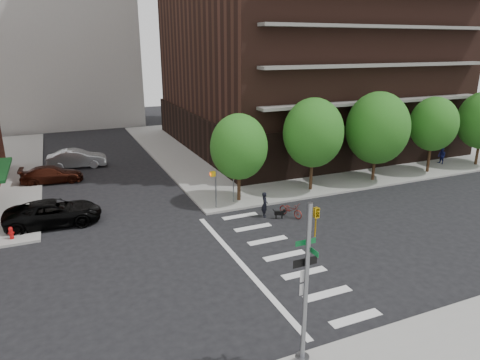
% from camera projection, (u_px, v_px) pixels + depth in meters
% --- Properties ---
extents(ground, '(120.00, 120.00, 0.00)m').
position_uv_depth(ground, '(233.00, 267.00, 21.74)').
color(ground, black).
rests_on(ground, ground).
extents(sidewalk_ne, '(39.00, 33.00, 0.15)m').
position_uv_depth(sidewalk_ne, '(317.00, 140.00, 50.04)').
color(sidewalk_ne, gray).
rests_on(sidewalk_ne, ground).
extents(crosswalk, '(3.85, 13.00, 0.01)m').
position_uv_depth(crosswalk, '(271.00, 258.00, 22.58)').
color(crosswalk, silver).
rests_on(crosswalk, ground).
extents(tree_a, '(4.00, 4.00, 5.90)m').
position_uv_depth(tree_a, '(239.00, 147.00, 29.46)').
color(tree_a, '#301E11').
rests_on(tree_a, sidewalk_ne).
extents(tree_b, '(4.50, 4.50, 6.65)m').
position_uv_depth(tree_b, '(313.00, 133.00, 31.59)').
color(tree_b, '#301E11').
rests_on(tree_b, sidewalk_ne).
extents(tree_c, '(5.00, 5.00, 6.80)m').
position_uv_depth(tree_c, '(378.00, 128.00, 33.90)').
color(tree_c, '#301E11').
rests_on(tree_c, sidewalk_ne).
extents(tree_d, '(4.00, 4.00, 6.20)m').
position_uv_depth(tree_d, '(434.00, 124.00, 36.21)').
color(tree_d, '#301E11').
rests_on(tree_d, sidewalk_ne).
extents(traffic_signal, '(0.90, 0.75, 6.00)m').
position_uv_depth(traffic_signal, '(306.00, 300.00, 14.20)').
color(traffic_signal, slate).
rests_on(traffic_signal, sidewalk_s).
extents(pedestrian_signal, '(2.18, 0.67, 2.60)m').
position_uv_depth(pedestrian_signal, '(220.00, 182.00, 28.98)').
color(pedestrian_signal, slate).
rests_on(pedestrian_signal, sidewalk_ne).
extents(fire_hydrant, '(0.24, 0.24, 0.73)m').
position_uv_depth(fire_hydrant, '(11.00, 232.00, 24.41)').
color(fire_hydrant, '#A50C0C').
rests_on(fire_hydrant, sidewalk_nw).
extents(parked_car_black, '(2.91, 5.81, 1.58)m').
position_uv_depth(parked_car_black, '(54.00, 213.00, 26.58)').
color(parked_car_black, black).
rests_on(parked_car_black, ground).
extents(parked_car_maroon, '(2.25, 4.90, 1.39)m').
position_uv_depth(parked_car_maroon, '(52.00, 174.00, 34.74)').
color(parked_car_maroon, '#37140B').
rests_on(parked_car_maroon, ground).
extents(parked_car_silver, '(2.30, 5.26, 1.68)m').
position_uv_depth(parked_car_silver, '(77.00, 159.00, 38.99)').
color(parked_car_silver, '#B6BBBF').
rests_on(parked_car_silver, ground).
extents(scooter, '(1.28, 1.93, 0.96)m').
position_uv_depth(scooter, '(291.00, 210.00, 27.94)').
color(scooter, maroon).
rests_on(scooter, ground).
extents(dog_walker, '(0.71, 0.57, 1.69)m').
position_uv_depth(dog_walker, '(265.00, 204.00, 27.82)').
color(dog_walker, black).
rests_on(dog_walker, ground).
extents(dog, '(0.73, 0.44, 0.62)m').
position_uv_depth(dog, '(280.00, 213.00, 27.63)').
color(dog, black).
rests_on(dog, ground).
extents(pedestrian_far, '(0.78, 0.63, 1.54)m').
position_uv_depth(pedestrian_far, '(442.00, 156.00, 39.66)').
color(pedestrian_far, navy).
rests_on(pedestrian_far, sidewalk_ne).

